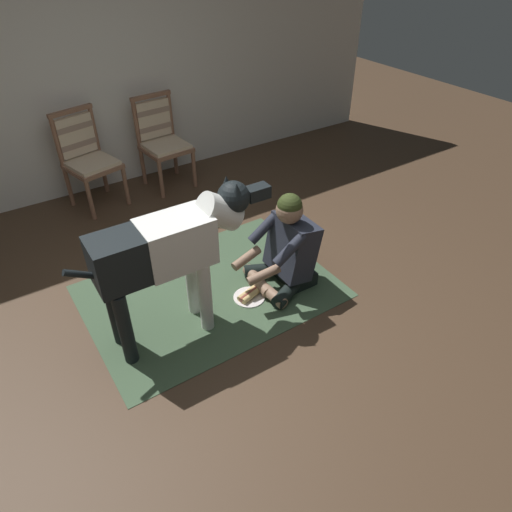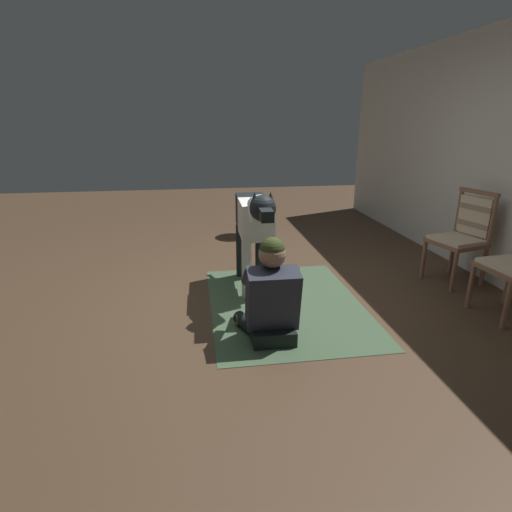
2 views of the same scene
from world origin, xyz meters
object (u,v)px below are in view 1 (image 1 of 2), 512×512
object	(u,v)px
dining_chair_right_of_pair	(161,137)
dining_chair_left_of_pair	(86,155)
large_dog	(170,249)
hot_dog_on_plate	(249,295)
person_sitting_on_floor	(286,250)

from	to	relation	value
dining_chair_right_of_pair	dining_chair_left_of_pair	bearing A→B (deg)	-179.85
large_dog	hot_dog_on_plate	world-z (taller)	large_dog
dining_chair_right_of_pair	large_dog	size ratio (longest dim) A/B	0.68
dining_chair_left_of_pair	large_dog	world-z (taller)	large_dog
dining_chair_right_of_pair	large_dog	bearing A→B (deg)	-112.07
person_sitting_on_floor	large_dog	xyz separation A→B (m)	(-0.96, 0.01, 0.38)
dining_chair_left_of_pair	person_sitting_on_floor	distance (m)	2.40
person_sitting_on_floor	hot_dog_on_plate	bearing A→B (deg)	179.21
person_sitting_on_floor	large_dog	bearing A→B (deg)	179.21
dining_chair_left_of_pair	large_dog	bearing A→B (deg)	-92.00
person_sitting_on_floor	hot_dog_on_plate	size ratio (longest dim) A/B	3.28
hot_dog_on_plate	large_dog	bearing A→B (deg)	179.21
dining_chair_left_of_pair	dining_chair_right_of_pair	xyz separation A→B (m)	(0.82, 0.00, 0.00)
dining_chair_left_of_pair	hot_dog_on_plate	size ratio (longest dim) A/B	3.84
large_dog	hot_dog_on_plate	distance (m)	0.92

